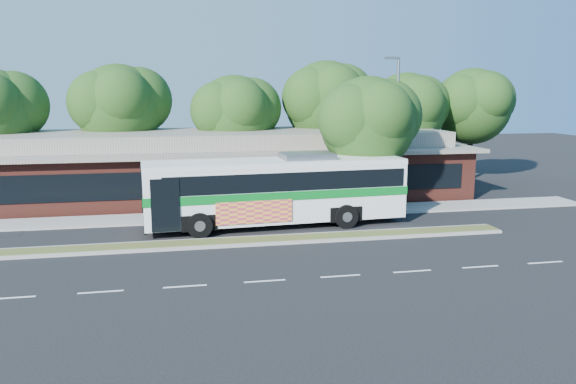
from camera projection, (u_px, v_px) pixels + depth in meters
name	position (u px, v px, depth m)	size (l,w,h in m)	color
ground	(248.00, 246.00, 26.22)	(120.00, 120.00, 0.00)	black
median_strip	(247.00, 241.00, 26.79)	(26.00, 1.10, 0.15)	#454B20
sidewalk	(234.00, 215.00, 32.39)	(44.00, 2.60, 0.12)	gray
plaza_building	(224.00, 165.00, 38.37)	(33.20, 11.20, 4.45)	#5E261D
lamp_post	(396.00, 129.00, 32.97)	(0.93, 0.18, 9.07)	slate
tree_bg_b	(125.00, 105.00, 39.44)	(6.69, 6.00, 9.00)	black
tree_bg_c	(240.00, 113.00, 40.09)	(6.24, 5.60, 8.26)	black
tree_bg_d	(331.00, 100.00, 42.28)	(6.91, 6.20, 9.37)	black
tree_bg_e	(411.00, 109.00, 42.57)	(6.47, 5.80, 8.50)	black
tree_bg_f	(476.00, 104.00, 44.64)	(6.69, 6.00, 8.92)	black
transit_bus	(277.00, 186.00, 29.78)	(14.01, 3.91, 3.89)	white
sidewalk_tree	(373.00, 121.00, 32.96)	(6.18, 5.54, 8.01)	black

